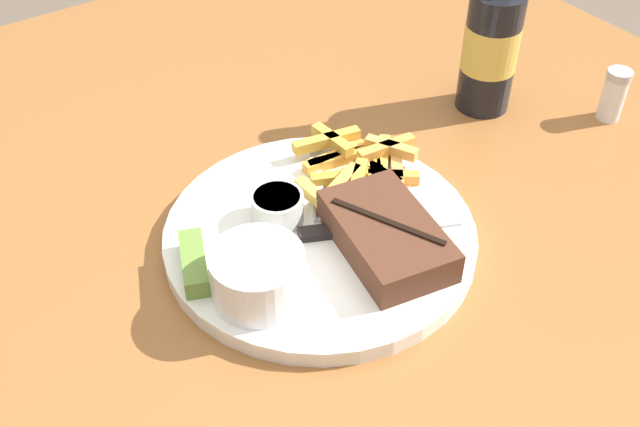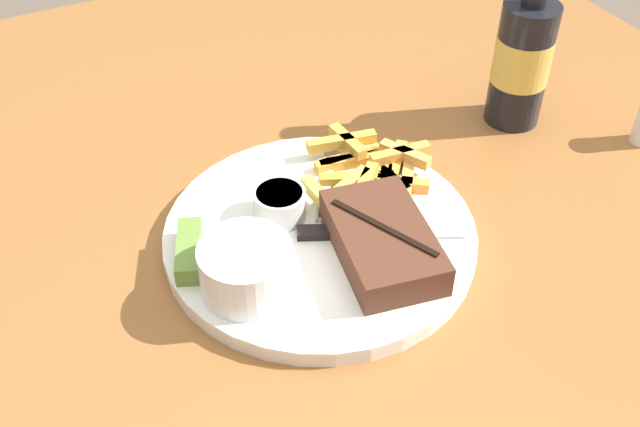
{
  "view_description": "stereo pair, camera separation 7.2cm",
  "coord_description": "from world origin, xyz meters",
  "views": [
    {
      "loc": [
        0.44,
        -0.31,
        1.25
      ],
      "look_at": [
        0.0,
        0.0,
        0.77
      ],
      "focal_mm": 42.0,
      "sensor_mm": 36.0,
      "label": 1
    },
    {
      "loc": [
        0.48,
        -0.25,
        1.25
      ],
      "look_at": [
        0.0,
        0.0,
        0.77
      ],
      "focal_mm": 42.0,
      "sensor_mm": 36.0,
      "label": 2
    }
  ],
  "objects": [
    {
      "name": "pickle_spear",
      "position": [
        -0.02,
        -0.13,
        0.76
      ],
      "size": [
        0.08,
        0.05,
        0.02
      ],
      "color": "olive",
      "rests_on": "dinner_plate"
    },
    {
      "name": "beer_bottle",
      "position": [
        -0.09,
        0.31,
        0.82
      ],
      "size": [
        0.07,
        0.07,
        0.24
      ],
      "color": "black",
      "rests_on": "dining_table"
    },
    {
      "name": "knife_utensil",
      "position": [
        0.03,
        0.03,
        0.75
      ],
      "size": [
        0.09,
        0.16,
        0.01
      ],
      "rotation": [
        0.0,
        0.0,
        1.13
      ],
      "color": "#B7B7BC",
      "rests_on": "dinner_plate"
    },
    {
      "name": "fork_utensil",
      "position": [
        -0.07,
        0.04,
        0.75
      ],
      "size": [
        0.12,
        0.08,
        0.0
      ],
      "rotation": [
        0.0,
        0.0,
        5.71
      ],
      "color": "#B7B7BC",
      "rests_on": "dinner_plate"
    },
    {
      "name": "dipping_sauce_cup",
      "position": [
        -0.04,
        -0.03,
        0.77
      ],
      "size": [
        0.05,
        0.05,
        0.03
      ],
      "color": "silver",
      "rests_on": "dinner_plate"
    },
    {
      "name": "coleslaw_cup",
      "position": [
        0.04,
        -0.09,
        0.78
      ],
      "size": [
        0.08,
        0.08,
        0.05
      ],
      "color": "white",
      "rests_on": "dinner_plate"
    },
    {
      "name": "dinner_plate",
      "position": [
        0.0,
        0.0,
        0.74
      ],
      "size": [
        0.31,
        0.31,
        0.02
      ],
      "color": "white",
      "rests_on": "dining_table"
    },
    {
      "name": "steak_portion",
      "position": [
        0.06,
        0.04,
        0.77
      ],
      "size": [
        0.15,
        0.11,
        0.04
      ],
      "color": "#512D1E",
      "rests_on": "dinner_plate"
    },
    {
      "name": "fries_pile",
      "position": [
        -0.05,
        0.09,
        0.76
      ],
      "size": [
        0.14,
        0.15,
        0.02
      ],
      "color": "gold",
      "rests_on": "dinner_plate"
    },
    {
      "name": "dining_table",
      "position": [
        0.0,
        0.0,
        0.66
      ],
      "size": [
        1.27,
        1.22,
        0.73
      ],
      "color": "#935B2D",
      "rests_on": "ground_plane"
    }
  ]
}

